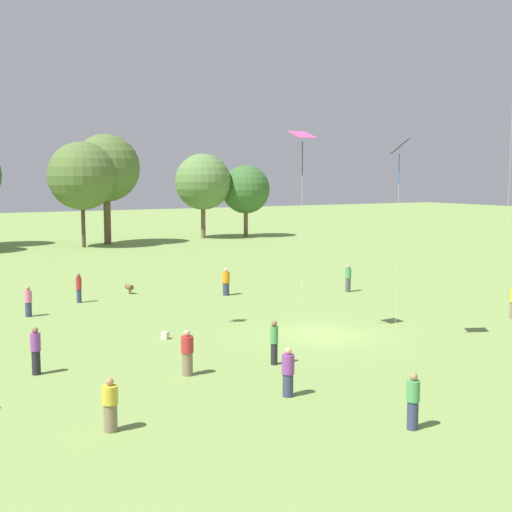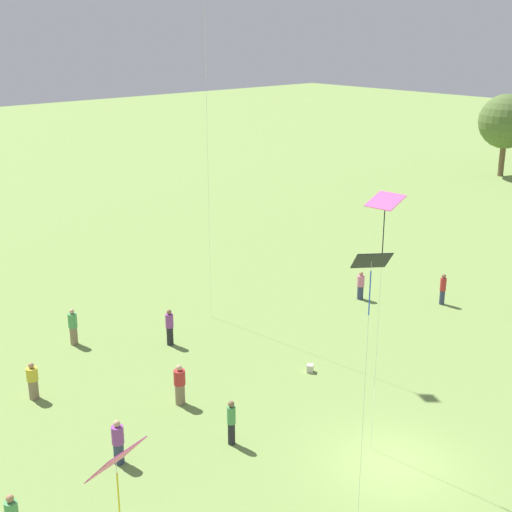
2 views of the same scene
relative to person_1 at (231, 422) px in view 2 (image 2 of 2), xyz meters
The scene contains 14 objects.
ground_plane 5.95m from the person_1, 35.63° to the left, with size 240.00×240.00×0.00m, color #7A994C.
tree_0 55.55m from the person_1, 110.39° to the left, with size 5.42×5.42×8.26m.
person_1 is the anchor object (origin of this frame).
person_3 17.87m from the person_1, 99.27° to the left, with size 0.47×0.47×1.77m.
person_4 16.15m from the person_1, 113.38° to the left, with size 0.52×0.52×1.64m.
person_5 9.01m from the person_1, 153.72° to the right, with size 0.63×0.63×1.63m.
person_6 11.76m from the person_1, behind, with size 0.53×0.53×1.84m.
person_7 9.21m from the person_1, 159.16° to the left, with size 0.42×0.42×1.84m.
person_9 3.67m from the person_1, behind, with size 0.67×0.67×1.76m.
person_11 4.14m from the person_1, 114.64° to the right, with size 0.61×0.61×1.71m.
kite_0 9.80m from the person_1, ahead, with size 1.20×1.25×9.10m.
kite_4 12.12m from the person_1, 51.89° to the right, with size 1.01×1.25×6.92m.
kite_5 9.66m from the person_1, 44.57° to the left, with size 1.12×1.08×9.56m.
picnic_bag_0 6.69m from the person_1, 108.18° to the left, with size 0.41×0.41×0.35m.
Camera 2 is at (13.04, -18.05, 14.91)m, focal length 50.00 mm.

